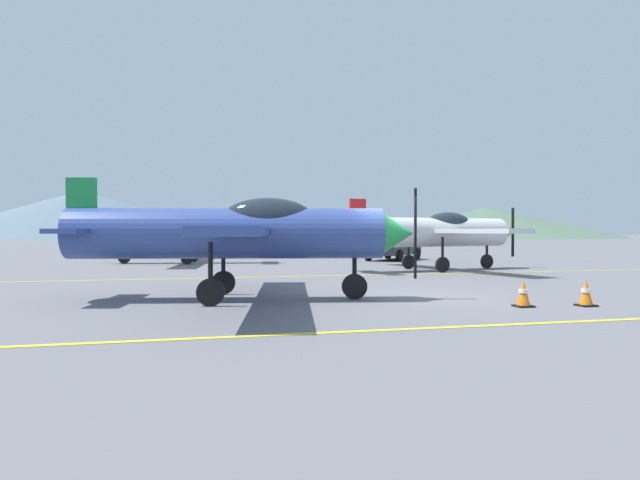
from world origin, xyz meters
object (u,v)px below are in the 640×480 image
Objects in this scene: airplane_far at (179,231)px; airplane_back at (172,231)px; airplane_near at (240,232)px; traffic_cone_side at (586,293)px; traffic_cone_front at (523,294)px; airplane_mid at (436,231)px; car_sedan at (394,245)px.

airplane_far is 12.35m from airplane_back.
airplane_near is 16.37× the size of traffic_cone_side.
traffic_cone_front is (6.90, -19.55, -1.34)m from airplane_far.
airplane_mid is 16.39× the size of traffic_cone_front.
airplane_back is 32.73m from traffic_cone_front.
airplane_mid is 11.91m from traffic_cone_side.
airplane_mid is at bearing 73.57° from traffic_cone_front.
airplane_mid is 13.08m from airplane_far.
car_sedan is at bearing 80.16° from airplane_mid.
traffic_cone_side is at bearing -99.62° from airplane_mid.
airplane_far is (-1.12, 16.70, 0.00)m from airplane_near.
traffic_cone_front is (5.77, -2.85, -1.34)m from airplane_near.
traffic_cone_front and traffic_cone_side have the same top height.
airplane_mid is at bearing 43.22° from airplane_near.
car_sedan is 7.42× the size of traffic_cone_side.
airplane_near is at bearing 153.75° from traffic_cone_front.
airplane_back reaches higher than car_sedan.
traffic_cone_side is (7.17, -3.08, -1.34)m from airplane_near.
airplane_near is 29.08m from airplane_back.
airplane_far is 20.77m from traffic_cone_front.
airplane_mid is 16.39× the size of traffic_cone_side.
airplane_mid and airplane_far have the same top height.
airplane_far is 16.41× the size of traffic_cone_side.
airplane_back is at bearing 102.75° from traffic_cone_front.
traffic_cone_side is (8.61, -32.12, -1.34)m from airplane_back.
traffic_cone_side is at bearing -74.99° from airplane_back.
airplane_far is at bearing 93.84° from airplane_near.
traffic_cone_front is at bearing -106.43° from airplane_mid.
airplane_near reaches higher than traffic_cone_side.
airplane_mid is 1.00× the size of airplane_far.
car_sedan reaches higher than traffic_cone_front.
airplane_near and airplane_far have the same top height.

